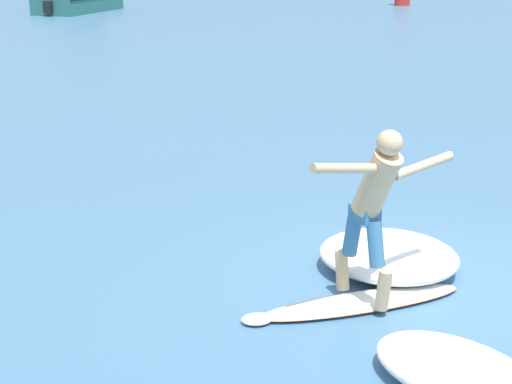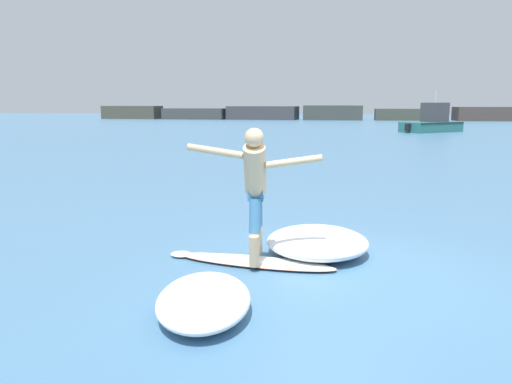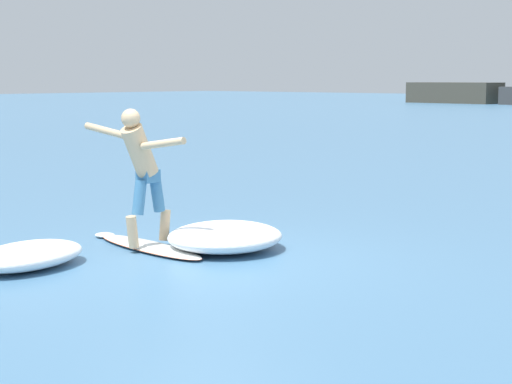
{
  "view_description": "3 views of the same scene",
  "coord_description": "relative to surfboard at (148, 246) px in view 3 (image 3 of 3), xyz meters",
  "views": [
    {
      "loc": [
        -5.6,
        -6.29,
        3.51
      ],
      "look_at": [
        -1.22,
        1.95,
        0.69
      ],
      "focal_mm": 60.0,
      "sensor_mm": 36.0,
      "label": 1
    },
    {
      "loc": [
        0.11,
        -6.23,
        2.11
      ],
      "look_at": [
        -1.4,
        1.89,
        0.65
      ],
      "focal_mm": 35.0,
      "sensor_mm": 36.0,
      "label": 2
    },
    {
      "loc": [
        7.21,
        -7.13,
        2.2
      ],
      "look_at": [
        -0.73,
        1.76,
        0.61
      ],
      "focal_mm": 60.0,
      "sensor_mm": 36.0,
      "label": 3
    }
  ],
  "objects": [
    {
      "name": "wave_foam_at_tail",
      "position": [
        -0.19,
        -1.67,
        0.11
      ],
      "size": [
        1.23,
        1.68,
        0.29
      ],
      "color": "white",
      "rests_on": "ground"
    },
    {
      "name": "surfboard",
      "position": [
        0.0,
        0.0,
        0.0
      ],
      "size": [
        2.37,
        0.76,
        0.21
      ],
      "color": "white",
      "rests_on": "ground"
    },
    {
      "name": "surfer",
      "position": [
        0.05,
        -0.13,
        1.08
      ],
      "size": [
        1.68,
        0.84,
        1.76
      ],
      "color": "tan",
      "rests_on": "surfboard"
    },
    {
      "name": "wave_foam_at_nose",
      "position": [
        0.81,
        0.61,
        0.14
      ],
      "size": [
        1.7,
        1.8,
        0.36
      ],
      "color": "white",
      "rests_on": "ground"
    },
    {
      "name": "ground_plane",
      "position": [
        1.1,
        -0.06,
        -0.04
      ],
      "size": [
        200.0,
        200.0,
        0.0
      ],
      "primitive_type": "plane",
      "color": "teal"
    }
  ]
}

